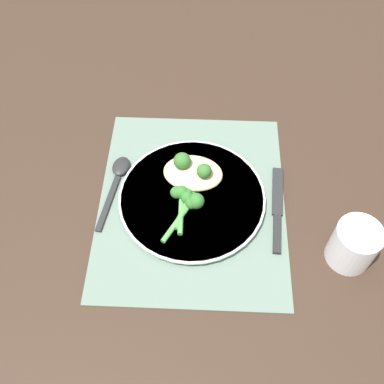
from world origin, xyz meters
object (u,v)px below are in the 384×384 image
(chicken_fillet, at_px, (193,173))
(knife, at_px, (277,210))
(broccoli_stalk_front, at_px, (190,203))
(water_glass, at_px, (354,245))
(plate, at_px, (192,198))
(broccoli_stalk_right, at_px, (197,186))
(broccoli_stalk_rear, at_px, (181,196))
(spoon, at_px, (118,175))

(chicken_fillet, height_order, knife, chicken_fillet)
(broccoli_stalk_front, relative_size, water_glass, 1.23)
(plate, relative_size, broccoli_stalk_right, 2.24)
(broccoli_stalk_rear, bearing_deg, chicken_fillet, 68.15)
(broccoli_stalk_right, relative_size, water_glass, 1.46)
(spoon, bearing_deg, water_glass, -10.80)
(broccoli_stalk_front, bearing_deg, knife, 31.63)
(plate, distance_m, broccoli_stalk_front, 0.03)
(spoon, distance_m, water_glass, 0.46)
(plate, distance_m, knife, 0.16)
(chicken_fillet, xyz_separation_m, spoon, (-0.01, -0.15, -0.02))
(plate, distance_m, chicken_fillet, 0.05)
(water_glass, bearing_deg, spoon, -110.03)
(plate, xyz_separation_m, water_glass, (0.11, 0.28, 0.03))
(knife, height_order, water_glass, water_glass)
(plate, height_order, broccoli_stalk_rear, broccoli_stalk_rear)
(spoon, xyz_separation_m, water_glass, (0.16, 0.43, 0.03))
(plate, bearing_deg, broccoli_stalk_rear, -72.53)
(broccoli_stalk_rear, height_order, broccoli_stalk_front, broccoli_stalk_front)
(knife, distance_m, water_glass, 0.15)
(broccoli_stalk_right, bearing_deg, broccoli_stalk_front, -85.63)
(plate, xyz_separation_m, knife, (0.02, 0.16, -0.01))
(plate, bearing_deg, chicken_fillet, -179.51)
(spoon, bearing_deg, chicken_fillet, 6.61)
(broccoli_stalk_right, height_order, broccoli_stalk_rear, same)
(chicken_fillet, bearing_deg, broccoli_stalk_right, 17.70)
(chicken_fillet, bearing_deg, broccoli_stalk_front, -1.79)
(chicken_fillet, distance_m, knife, 0.18)
(broccoli_stalk_right, distance_m, broccoli_stalk_rear, 0.04)
(chicken_fillet, xyz_separation_m, broccoli_stalk_front, (0.07, -0.00, -0.00))
(broccoli_stalk_rear, bearing_deg, spoon, 154.72)
(broccoli_stalk_right, bearing_deg, spoon, -172.69)
(broccoli_stalk_front, bearing_deg, broccoli_stalk_right, 103.23)
(water_glass, bearing_deg, knife, -127.05)
(broccoli_stalk_rear, distance_m, water_glass, 0.32)
(broccoli_stalk_rear, height_order, knife, broccoli_stalk_rear)
(plate, xyz_separation_m, broccoli_stalk_right, (-0.02, 0.01, 0.02))
(broccoli_stalk_right, bearing_deg, plate, -97.42)
(broccoli_stalk_right, xyz_separation_m, water_glass, (0.12, 0.27, 0.01))
(plate, distance_m, spoon, 0.16)
(plate, height_order, spoon, plate)
(broccoli_stalk_right, xyz_separation_m, spoon, (-0.04, -0.16, -0.02))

